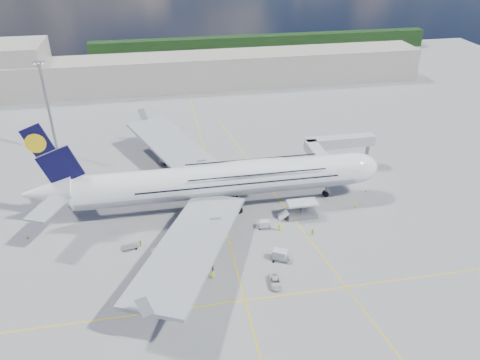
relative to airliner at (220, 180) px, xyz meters
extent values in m
plane|color=gray|center=(-0.26, -10.00, -6.87)|extent=(300.00, 300.00, 0.00)
cube|color=yellow|center=(-0.26, -10.00, -6.86)|extent=(0.25, 220.00, 0.01)
cube|color=yellow|center=(-0.26, -30.00, -6.86)|extent=(120.00, 0.25, 0.01)
cube|color=yellow|center=(13.74, 0.00, -6.86)|extent=(14.16, 99.06, 0.01)
cylinder|color=white|center=(-0.26, 0.00, -0.07)|extent=(62.00, 7.20, 7.20)
cylinder|color=#9EA0A5|center=(-0.26, 0.00, -0.22)|extent=(60.76, 7.13, 7.13)
ellipsoid|color=white|center=(7.74, 0.00, 1.91)|extent=(36.00, 6.84, 3.76)
ellipsoid|color=white|center=(30.74, 0.00, -0.07)|extent=(11.52, 7.20, 7.20)
ellipsoid|color=black|center=(33.98, 0.00, 0.53)|extent=(3.84, 4.16, 1.44)
cone|color=white|center=(-35.76, 0.00, 0.73)|extent=(10.00, 6.84, 6.84)
cube|color=black|center=(-33.76, 0.00, 9.53)|extent=(11.02, 0.46, 14.61)
cylinder|color=yellow|center=(-35.86, 0.00, 12.03)|extent=(4.00, 0.60, 4.00)
cube|color=#999EA3|center=(-8.26, 20.00, -1.27)|extent=(25.49, 39.15, 3.35)
cube|color=#999EA3|center=(-8.26, -20.00, -1.27)|extent=(25.49, 39.15, 3.35)
cylinder|color=#B7BABF|center=(-3.26, 12.50, -3.67)|extent=(5.20, 3.50, 3.50)
cylinder|color=#B7BABF|center=(-7.76, 23.00, -3.67)|extent=(5.20, 3.50, 3.50)
cylinder|color=#B7BABF|center=(-3.26, -12.50, -3.67)|extent=(5.20, 3.50, 3.50)
cylinder|color=#B7BABF|center=(-7.76, -23.00, -3.67)|extent=(5.20, 3.50, 3.50)
cylinder|color=gray|center=(24.74, 0.00, -4.67)|extent=(0.44, 0.44, 3.80)
cylinder|color=black|center=(24.74, 0.00, -6.22)|extent=(1.30, 0.90, 1.30)
cylinder|color=gray|center=(-0.26, 0.00, -4.67)|extent=(0.56, 0.56, 3.80)
cylinder|color=black|center=(-0.26, 3.20, -6.12)|extent=(1.50, 0.90, 1.50)
cube|color=#B7B7BC|center=(24.74, 8.60, 0.23)|extent=(3.00, 10.00, 2.60)
cube|color=#B7B7BC|center=(32.74, 13.60, 0.23)|extent=(18.00, 3.00, 2.60)
cylinder|color=gray|center=(26.74, 11.60, -3.32)|extent=(0.80, 0.80, 7.10)
cylinder|color=black|center=(26.74, 11.60, -6.42)|extent=(0.90, 0.80, 0.90)
cylinder|color=gray|center=(40.74, 13.60, -3.32)|extent=(1.00, 1.00, 7.10)
cube|color=gray|center=(40.74, 13.60, -6.47)|extent=(2.00, 2.00, 0.80)
cylinder|color=#B7B7BC|center=(24.74, 4.80, 0.23)|extent=(3.60, 3.60, 2.80)
cube|color=silver|center=(16.74, -7.10, -3.37)|extent=(6.50, 3.20, 0.35)
cube|color=gray|center=(16.74, -7.10, -6.32)|extent=(6.50, 3.20, 1.10)
cube|color=gray|center=(16.74, -7.10, -4.82)|extent=(0.22, 1.99, 3.00)
cylinder|color=black|center=(14.14, -8.30, -6.52)|extent=(0.70, 0.30, 0.70)
cube|color=silver|center=(12.54, -7.10, -5.87)|extent=(2.16, 2.60, 1.60)
cylinder|color=gray|center=(-40.26, 35.00, 5.63)|extent=(0.70, 0.70, 25.00)
cube|color=gray|center=(-40.26, 35.00, 18.33)|extent=(3.00, 0.40, 0.60)
cube|color=#B2AD9E|center=(-0.26, 85.00, -0.87)|extent=(180.00, 16.00, 12.00)
cube|color=#193814|center=(39.74, 130.00, -2.87)|extent=(160.00, 6.00, 8.00)
cube|color=gray|center=(-14.79, -15.58, -6.56)|extent=(2.93, 2.06, 0.16)
cylinder|color=black|center=(-15.85, -16.11, -6.67)|extent=(0.39, 0.16, 0.39)
cylinder|color=black|center=(-13.73, -15.05, -6.67)|extent=(0.39, 0.16, 0.39)
cube|color=silver|center=(-14.79, -15.58, -5.85)|extent=(2.22, 1.79, 1.32)
cube|color=gray|center=(-8.76, -11.22, -6.49)|extent=(3.65, 2.81, 0.19)
cylinder|color=black|center=(-10.06, -11.87, -6.63)|extent=(0.48, 0.19, 0.48)
cylinder|color=black|center=(-7.46, -10.57, -6.63)|extent=(0.48, 0.19, 0.48)
cube|color=gray|center=(-6.18, -13.43, -6.49)|extent=(3.52, 2.39, 0.19)
cylinder|color=black|center=(-7.47, -14.08, -6.63)|extent=(0.47, 0.19, 0.47)
cylinder|color=black|center=(-4.89, -12.79, -6.63)|extent=(0.47, 0.19, 0.47)
cube|color=gray|center=(-19.87, -11.84, -6.51)|extent=(3.26, 2.12, 0.18)
cylinder|color=black|center=(-21.08, -12.44, -6.65)|extent=(0.44, 0.18, 0.44)
cylinder|color=black|center=(-18.66, -11.23, -6.65)|extent=(0.44, 0.18, 0.44)
cube|color=gray|center=(8.30, -20.52, -6.47)|extent=(3.86, 3.21, 0.20)
cylinder|color=black|center=(6.93, -21.20, -6.62)|extent=(0.50, 0.20, 0.50)
cylinder|color=black|center=(9.66, -19.84, -6.62)|extent=(0.50, 0.20, 0.50)
cube|color=silver|center=(8.30, -20.52, -5.56)|extent=(3.01, 2.68, 1.70)
cube|color=gray|center=(7.77, -9.80, -6.55)|extent=(2.82, 1.68, 0.16)
cylinder|color=black|center=(6.69, -10.34, -6.67)|extent=(0.40, 0.16, 0.40)
cylinder|color=black|center=(8.85, -9.26, -6.67)|extent=(0.40, 0.16, 0.40)
cube|color=silver|center=(7.77, -9.80, -5.83)|extent=(2.09, 1.52, 1.35)
cube|color=white|center=(-12.76, -23.45, -6.07)|extent=(3.50, 2.50, 1.48)
cube|color=black|center=(-12.76, -23.45, -5.16)|extent=(1.54, 1.68, 0.57)
cylinder|color=black|center=(-13.89, -24.08, -6.50)|extent=(0.73, 0.28, 0.73)
cylinder|color=black|center=(-11.62, -22.83, -6.50)|extent=(0.73, 0.28, 0.73)
cube|color=gray|center=(-9.55, 23.80, -5.89)|extent=(6.69, 3.69, 1.95)
cube|color=white|center=(-10.23, 23.80, -4.05)|extent=(5.10, 3.41, 2.14)
cube|color=white|center=(-7.12, 23.80, -5.02)|extent=(2.21, 2.57, 1.56)
cube|color=black|center=(-6.43, 23.80, -4.82)|extent=(0.58, 1.93, 0.88)
cylinder|color=black|center=(-7.41, 22.68, -6.33)|extent=(1.07, 0.34, 1.07)
cylinder|color=black|center=(-11.69, 24.92, -6.33)|extent=(1.07, 0.34, 1.07)
cube|color=orange|center=(-10.23, 23.80, -4.73)|extent=(5.16, 3.47, 0.49)
cube|color=gray|center=(-10.47, 39.19, -5.80)|extent=(7.41, 4.48, 2.14)
cube|color=white|center=(-11.22, 39.19, -3.76)|extent=(5.70, 4.05, 2.36)
cube|color=white|center=(-7.79, 39.19, -4.83)|extent=(2.56, 2.92, 1.71)
cube|color=black|center=(-7.04, 39.19, -4.62)|extent=(0.77, 2.10, 0.96)
cylinder|color=black|center=(-8.11, 37.96, -6.28)|extent=(1.18, 0.37, 1.18)
cylinder|color=black|center=(-12.83, 40.43, -6.28)|extent=(1.18, 0.37, 1.18)
imported|color=silver|center=(5.78, -27.09, -6.28)|extent=(2.30, 4.39, 1.18)
imported|color=#AAE918|center=(29.64, -6.13, -5.99)|extent=(0.75, 0.75, 1.75)
imported|color=#96DB17|center=(16.83, -14.29, -6.05)|extent=(0.92, 0.99, 1.64)
imported|color=#C8E818|center=(-17.77, -11.39, -6.06)|extent=(0.82, 1.01, 1.61)
imported|color=#CCEB18|center=(10.62, -11.42, -6.01)|extent=(0.95, 0.99, 1.71)
imported|color=#DEFF1A|center=(-4.94, -23.56, -5.97)|extent=(1.31, 1.00, 1.79)
cone|color=orange|center=(34.85, 0.04, -6.60)|extent=(0.43, 0.43, 0.54)
cube|color=orange|center=(34.85, 0.04, -6.85)|extent=(0.37, 0.37, 0.03)
cone|color=orange|center=(-0.62, 11.50, -6.63)|extent=(0.38, 0.38, 0.48)
cube|color=orange|center=(-0.62, 11.50, -6.86)|extent=(0.32, 0.32, 0.03)
cone|color=orange|center=(-6.80, 28.84, -6.59)|extent=(0.43, 0.43, 0.55)
cube|color=orange|center=(-6.80, 28.84, -6.85)|extent=(0.37, 0.37, 0.03)
cone|color=orange|center=(-13.48, -12.21, -6.59)|extent=(0.44, 0.44, 0.56)
cube|color=orange|center=(-13.48, -12.21, -6.85)|extent=(0.38, 0.38, 0.03)
cone|color=orange|center=(-14.14, -28.51, -6.55)|extent=(0.50, 0.50, 0.64)
cube|color=orange|center=(-14.14, -28.51, -6.85)|extent=(0.43, 0.43, 0.03)
cone|color=orange|center=(-40.41, -4.72, -6.56)|extent=(0.49, 0.49, 0.62)
cube|color=orange|center=(-40.41, -4.72, -6.85)|extent=(0.42, 0.42, 0.03)
camera|label=1|loc=(-11.88, -88.00, 50.57)|focal=35.00mm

